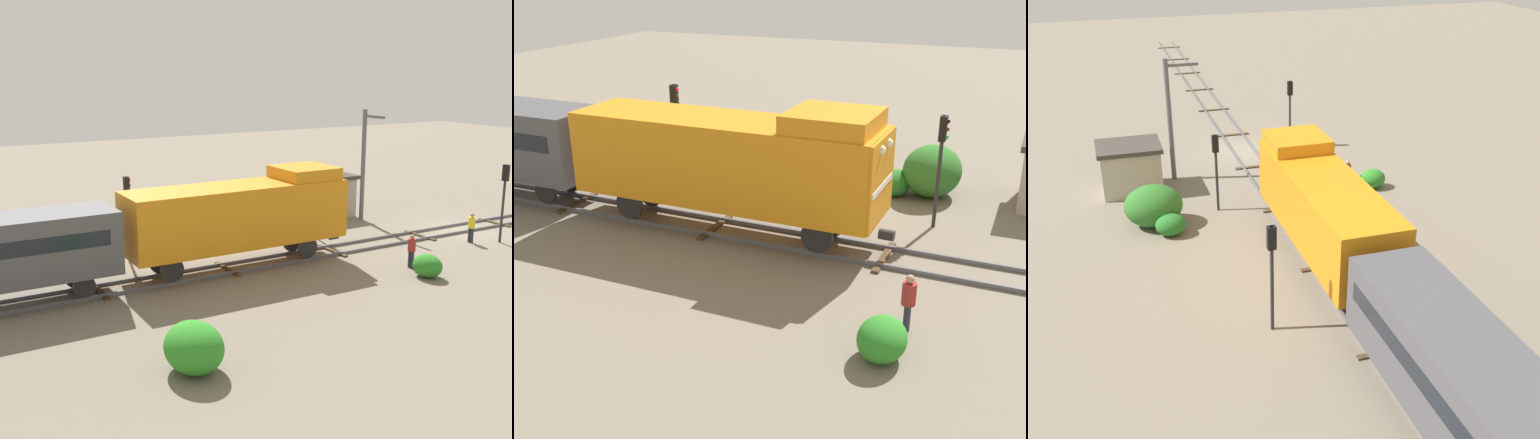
# 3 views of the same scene
# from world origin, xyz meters

# --- Properties ---
(ground_plane) EXTENTS (114.09, 114.09, 0.00)m
(ground_plane) POSITION_xyz_m (0.00, 0.00, 0.00)
(ground_plane) COLOR #756B5B
(railway_track) EXTENTS (2.40, 76.06, 0.16)m
(railway_track) POSITION_xyz_m (0.00, 0.00, 0.07)
(railway_track) COLOR #595960
(railway_track) RESTS_ON ground
(locomotive) EXTENTS (2.90, 11.60, 4.60)m
(locomotive) POSITION_xyz_m (0.00, 15.09, 2.77)
(locomotive) COLOR orange
(locomotive) RESTS_ON railway_track
(traffic_signal_near) EXTENTS (0.32, 0.34, 4.42)m
(traffic_signal_near) POSITION_xyz_m (-3.20, 0.20, 3.06)
(traffic_signal_near) COLOR #262628
(traffic_signal_near) RESTS_ON ground
(traffic_signal_mid) EXTENTS (0.32, 0.34, 4.17)m
(traffic_signal_mid) POSITION_xyz_m (3.40, 8.52, 2.90)
(traffic_signal_mid) COLOR #262628
(traffic_signal_mid) RESTS_ON ground
(traffic_signal_far) EXTENTS (0.32, 0.34, 4.40)m
(traffic_signal_far) POSITION_xyz_m (3.60, 19.54, 3.05)
(traffic_signal_far) COLOR #262628
(traffic_signal_far) RESTS_ON ground
(worker_near_track) EXTENTS (0.38, 0.38, 1.70)m
(worker_near_track) POSITION_xyz_m (-2.40, 1.67, 1.00)
(worker_near_track) COLOR #262B38
(worker_near_track) RESTS_ON ground
(worker_by_signal) EXTENTS (0.38, 0.38, 1.70)m
(worker_by_signal) POSITION_xyz_m (-4.20, 7.85, 1.00)
(worker_by_signal) COLOR #262B38
(worker_by_signal) RESTS_ON ground
(catenary_mast) EXTENTS (1.94, 0.28, 7.07)m
(catenary_mast) POSITION_xyz_m (4.93, 3.52, 3.77)
(catenary_mast) COLOR #595960
(catenary_mast) RESTS_ON ground
(relay_hut) EXTENTS (3.50, 2.90, 2.74)m
(relay_hut) POSITION_xyz_m (7.50, 4.52, 1.39)
(relay_hut) COLOR #B2A893
(relay_hut) RESTS_ON ground
(bush_near) EXTENTS (1.51, 1.23, 1.10)m
(bush_near) POSITION_xyz_m (-5.62, 8.16, 0.55)
(bush_near) COLOR #2B7F26
(bush_near) RESTS_ON ground
(bush_mid) EXTENTS (2.33, 1.91, 1.70)m
(bush_mid) POSITION_xyz_m (-8.92, 21.70, 0.85)
(bush_mid) COLOR #2D8B26
(bush_mid) RESTS_ON ground
(bush_far) EXTENTS (1.51, 1.23, 1.10)m
(bush_far) POSITION_xyz_m (6.19, 10.63, 0.55)
(bush_far) COLOR #246C26
(bush_far) RESTS_ON ground
(bush_back) EXTENTS (2.92, 2.39, 2.12)m
(bush_back) POSITION_xyz_m (6.82, 9.29, 1.06)
(bush_back) COLOR #2C6B26
(bush_back) RESTS_ON ground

